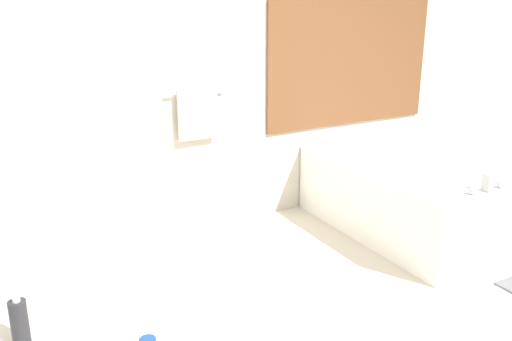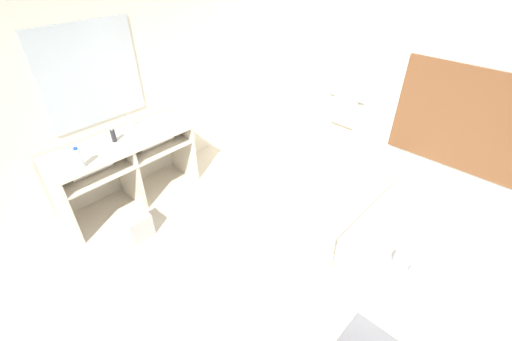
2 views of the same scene
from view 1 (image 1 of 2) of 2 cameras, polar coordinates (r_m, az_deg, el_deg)
wall_back_with_blinds at (r=4.61m, az=-2.42°, el=10.75°), size 7.40×0.13×2.70m
bathtub at (r=4.81m, az=14.97°, el=-2.21°), size 1.00×1.68×0.70m
soap_dispenser at (r=1.93m, az=-22.59°, el=-13.78°), size 0.05×0.05×0.18m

